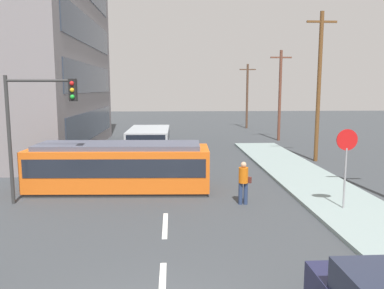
% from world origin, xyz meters
% --- Properties ---
extents(ground_plane, '(120.00, 120.00, 0.00)m').
position_xyz_m(ground_plane, '(0.00, 10.00, 0.00)').
color(ground_plane, '#393D41').
extents(sidewalk_curb_right, '(3.20, 36.00, 0.14)m').
position_xyz_m(sidewalk_curb_right, '(6.80, 6.00, 0.07)').
color(sidewalk_curb_right, gray).
rests_on(sidewalk_curb_right, ground).
extents(lane_stripe_1, '(0.16, 2.40, 0.01)m').
position_xyz_m(lane_stripe_1, '(0.00, 2.00, 0.01)').
color(lane_stripe_1, silver).
rests_on(lane_stripe_1, ground).
extents(lane_stripe_2, '(0.16, 2.40, 0.01)m').
position_xyz_m(lane_stripe_2, '(0.00, 6.00, 0.01)').
color(lane_stripe_2, silver).
rests_on(lane_stripe_2, ground).
extents(lane_stripe_3, '(0.16, 2.40, 0.01)m').
position_xyz_m(lane_stripe_3, '(0.00, 16.54, 0.01)').
color(lane_stripe_3, silver).
rests_on(lane_stripe_3, ground).
extents(lane_stripe_4, '(0.16, 2.40, 0.01)m').
position_xyz_m(lane_stripe_4, '(0.00, 22.54, 0.01)').
color(lane_stripe_4, silver).
rests_on(lane_stripe_4, ground).
extents(streetcar_tram, '(7.83, 2.83, 2.09)m').
position_xyz_m(streetcar_tram, '(-2.05, 10.54, 1.08)').
color(streetcar_tram, orange).
rests_on(streetcar_tram, ground).
extents(city_bus, '(2.61, 5.39, 1.90)m').
position_xyz_m(city_bus, '(-1.21, 18.49, 1.08)').
color(city_bus, '#A9B0B6').
rests_on(city_bus, ground).
extents(pedestrian_crossing, '(0.51, 0.36, 1.67)m').
position_xyz_m(pedestrian_crossing, '(2.98, 8.18, 0.94)').
color(pedestrian_crossing, navy).
rests_on(pedestrian_crossing, ground).
extents(stop_sign, '(0.76, 0.07, 2.88)m').
position_xyz_m(stop_sign, '(6.45, 7.08, 2.19)').
color(stop_sign, gray).
rests_on(stop_sign, sidewalk_curb_right).
extents(traffic_light_mast, '(2.68, 0.33, 4.93)m').
position_xyz_m(traffic_light_mast, '(-4.89, 8.74, 3.45)').
color(traffic_light_mast, '#333333').
rests_on(traffic_light_mast, ground).
extents(utility_pole_mid, '(1.80, 0.24, 8.93)m').
position_xyz_m(utility_pole_mid, '(9.10, 16.92, 4.65)').
color(utility_pole_mid, brown).
rests_on(utility_pole_mid, ground).
extents(utility_pole_far, '(1.80, 0.24, 7.61)m').
position_xyz_m(utility_pole_far, '(9.43, 26.49, 3.98)').
color(utility_pole_far, brown).
rests_on(utility_pole_far, ground).
extents(utility_pole_distant, '(1.80, 0.24, 7.10)m').
position_xyz_m(utility_pole_distant, '(8.65, 36.87, 3.73)').
color(utility_pole_distant, brown).
rests_on(utility_pole_distant, ground).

